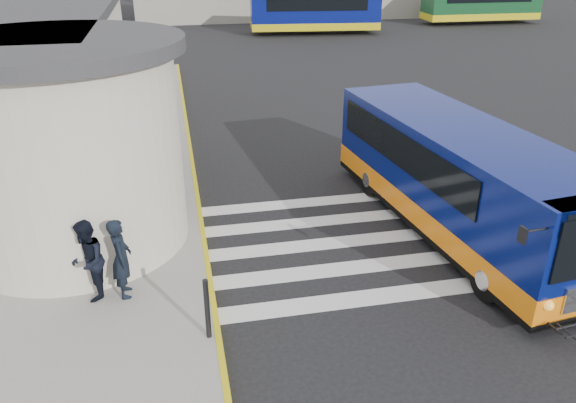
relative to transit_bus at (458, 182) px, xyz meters
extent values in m
plane|color=black|center=(-2.34, 0.69, -1.30)|extent=(140.00, 140.00, 0.00)
cube|color=gray|center=(-11.34, 4.69, -1.23)|extent=(10.00, 34.00, 0.15)
cube|color=gold|center=(-6.39, 4.69, -1.22)|extent=(0.12, 34.00, 0.16)
cylinder|color=beige|center=(-9.34, 1.19, 1.10)|extent=(5.20, 5.20, 4.50)
cylinder|color=#38383A|center=(-9.34, 1.19, 3.50)|extent=(5.80, 5.80, 0.30)
cube|color=black|center=(-8.82, 5.69, -0.05)|extent=(0.08, 1.20, 2.20)
cube|color=#38383A|center=(-8.34, 5.69, 1.25)|extent=(1.20, 1.80, 0.12)
cube|color=silver|center=(-2.84, -2.51, -1.30)|extent=(8.00, 0.55, 0.01)
cube|color=silver|center=(-2.84, -1.31, -1.30)|extent=(8.00, 0.55, 0.01)
cube|color=silver|center=(-2.84, -0.11, -1.30)|extent=(8.00, 0.55, 0.01)
cube|color=silver|center=(-2.84, 1.09, -1.30)|extent=(8.00, 0.55, 0.01)
cube|color=silver|center=(-2.84, 2.29, -1.30)|extent=(8.00, 0.55, 0.01)
cube|color=navy|center=(0.00, 0.04, 0.26)|extent=(3.45, 9.14, 2.33)
cube|color=orange|center=(0.00, 0.04, -0.63)|extent=(3.48, 9.17, 0.55)
cube|color=black|center=(0.00, 0.04, -0.96)|extent=(3.47, 9.16, 0.22)
cube|color=black|center=(-1.34, 0.68, 0.73)|extent=(0.76, 6.50, 0.89)
cube|color=black|center=(1.16, 0.96, 0.73)|extent=(0.76, 6.50, 0.89)
cylinder|color=black|center=(-0.76, -3.04, -0.83)|extent=(0.40, 0.98, 0.95)
cylinder|color=black|center=(1.41, -2.80, -0.83)|extent=(0.40, 0.98, 0.95)
cylinder|color=black|center=(-1.37, 2.48, -0.83)|extent=(0.40, 0.98, 0.95)
cylinder|color=black|center=(0.79, 2.72, -0.83)|extent=(0.40, 0.98, 0.95)
cube|color=black|center=(-1.25, -4.44, 1.03)|extent=(0.07, 0.18, 0.30)
imported|color=black|center=(-8.14, -1.54, -0.29)|extent=(0.46, 0.66, 1.73)
imported|color=black|center=(-8.79, -1.51, -0.29)|extent=(0.71, 0.89, 1.73)
cylinder|color=black|center=(-6.56, -3.28, -0.53)|extent=(0.10, 0.10, 1.24)
cube|color=#081163|center=(4.41, 31.96, 0.38)|extent=(9.99, 3.70, 2.49)
cube|color=gold|center=(4.41, 31.96, -0.63)|extent=(10.02, 3.73, 0.54)
cube|color=black|center=(4.41, 31.96, 0.97)|extent=(7.83, 3.53, 0.87)
cube|color=#124622|center=(19.81, 34.52, 0.40)|extent=(9.91, 2.90, 2.52)
cube|color=gold|center=(19.81, 34.52, -0.62)|extent=(9.94, 2.93, 0.55)
camera|label=1|loc=(-6.84, -11.77, 5.60)|focal=35.00mm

